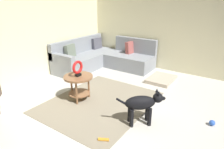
# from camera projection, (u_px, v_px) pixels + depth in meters

# --- Properties ---
(ground_plane) EXTENTS (6.00, 6.00, 0.10)m
(ground_plane) POSITION_uv_depth(u_px,v_px,m) (125.00, 119.00, 3.64)
(ground_plane) COLOR beige
(wall_back) EXTENTS (6.00, 0.12, 2.70)m
(wall_back) POSITION_uv_depth(u_px,v_px,m) (20.00, 29.00, 4.68)
(wall_back) COLOR beige
(wall_back) RESTS_ON ground_plane
(wall_right) EXTENTS (0.12, 6.00, 2.70)m
(wall_right) POSITION_uv_depth(u_px,v_px,m) (181.00, 25.00, 5.40)
(wall_right) COLOR beige
(wall_right) RESTS_ON ground_plane
(area_rug) EXTENTS (2.30, 1.90, 0.01)m
(area_rug) POSITION_uv_depth(u_px,v_px,m) (100.00, 102.00, 4.11)
(area_rug) COLOR gray
(area_rug) RESTS_ON ground_plane
(sectional_couch) EXTENTS (2.20, 2.25, 0.88)m
(sectional_couch) POSITION_uv_depth(u_px,v_px,m) (102.00, 58.00, 6.11)
(sectional_couch) COLOR gray
(sectional_couch) RESTS_ON ground_plane
(side_table) EXTENTS (0.60, 0.60, 0.54)m
(side_table) POSITION_uv_depth(u_px,v_px,m) (79.00, 81.00, 4.08)
(side_table) COLOR brown
(side_table) RESTS_ON ground_plane
(torus_sculpture) EXTENTS (0.28, 0.08, 0.33)m
(torus_sculpture) POSITION_uv_depth(u_px,v_px,m) (78.00, 68.00, 3.98)
(torus_sculpture) COLOR black
(torus_sculpture) RESTS_ON side_table
(dog_bed_mat) EXTENTS (0.80, 0.60, 0.09)m
(dog_bed_mat) POSITION_uv_depth(u_px,v_px,m) (161.00, 79.00, 5.18)
(dog_bed_mat) COLOR #B2A38E
(dog_bed_mat) RESTS_ON ground_plane
(dog) EXTENTS (0.61, 0.66, 0.63)m
(dog) POSITION_uv_depth(u_px,v_px,m) (143.00, 104.00, 3.29)
(dog) COLOR black
(dog) RESTS_ON ground_plane
(dog_toy_ball) EXTENTS (0.10, 0.10, 0.10)m
(dog_toy_ball) POSITION_uv_depth(u_px,v_px,m) (212.00, 123.00, 3.35)
(dog_toy_ball) COLOR blue
(dog_toy_ball) RESTS_ON ground_plane
(dog_toy_rope) EXTENTS (0.12, 0.17, 0.05)m
(dog_toy_rope) POSITION_uv_depth(u_px,v_px,m) (104.00, 139.00, 2.99)
(dog_toy_rope) COLOR orange
(dog_toy_rope) RESTS_ON ground_plane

